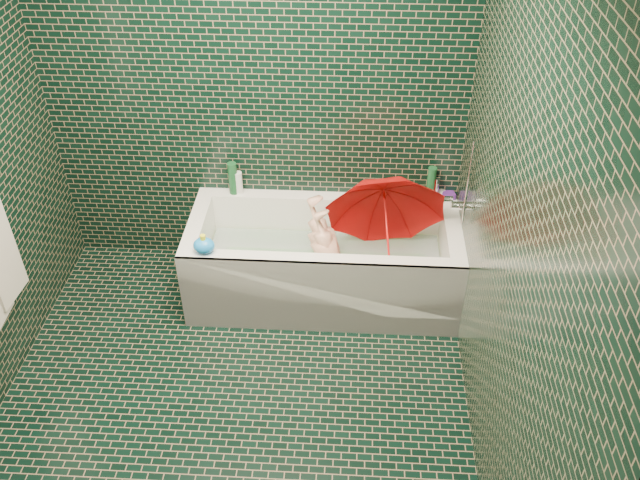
# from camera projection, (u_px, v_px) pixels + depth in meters

# --- Properties ---
(floor) EXTENTS (2.80, 2.80, 0.00)m
(floor) POSITION_uv_depth(u_px,v_px,m) (232.00, 413.00, 3.73)
(floor) COLOR black
(floor) RESTS_ON ground
(wall_back) EXTENTS (2.80, 0.00, 2.80)m
(wall_back) POSITION_uv_depth(u_px,v_px,m) (253.00, 92.00, 4.07)
(wall_back) COLOR black
(wall_back) RESTS_ON floor
(wall_right) EXTENTS (0.00, 2.80, 2.80)m
(wall_right) POSITION_uv_depth(u_px,v_px,m) (509.00, 243.00, 2.90)
(wall_right) COLOR black
(wall_right) RESTS_ON floor
(bathtub) EXTENTS (1.70, 0.75, 0.55)m
(bathtub) POSITION_uv_depth(u_px,v_px,m) (324.00, 269.00, 4.37)
(bathtub) COLOR white
(bathtub) RESTS_ON floor
(bath_mat) EXTENTS (1.35, 0.47, 0.01)m
(bath_mat) POSITION_uv_depth(u_px,v_px,m) (324.00, 273.00, 4.42)
(bath_mat) COLOR #49D129
(bath_mat) RESTS_ON bathtub
(water) EXTENTS (1.48, 0.53, 0.00)m
(water) POSITION_uv_depth(u_px,v_px,m) (324.00, 256.00, 4.33)
(water) COLOR silver
(water) RESTS_ON bathtub
(faucet) EXTENTS (0.18, 0.19, 0.55)m
(faucet) POSITION_uv_depth(u_px,v_px,m) (461.00, 201.00, 4.00)
(faucet) COLOR silver
(faucet) RESTS_ON wall_right
(child) EXTENTS (0.94, 0.51, 0.39)m
(child) POSITION_uv_depth(u_px,v_px,m) (332.00, 259.00, 4.29)
(child) COLOR #EEB195
(child) RESTS_ON bathtub
(umbrella) EXTENTS (0.84, 0.93, 0.97)m
(umbrella) POSITION_uv_depth(u_px,v_px,m) (387.00, 229.00, 4.09)
(umbrella) COLOR red
(umbrella) RESTS_ON bathtub
(soap_bottle_a) EXTENTS (0.13, 0.13, 0.27)m
(soap_bottle_a) POSITION_uv_depth(u_px,v_px,m) (442.00, 198.00, 4.41)
(soap_bottle_a) COLOR white
(soap_bottle_a) RESTS_ON bathtub
(soap_bottle_b) EXTENTS (0.10, 0.10, 0.19)m
(soap_bottle_b) POSITION_uv_depth(u_px,v_px,m) (450.00, 201.00, 4.39)
(soap_bottle_b) COLOR #50217D
(soap_bottle_b) RESTS_ON bathtub
(soap_bottle_c) EXTENTS (0.16, 0.16, 0.15)m
(soap_bottle_c) POSITION_uv_depth(u_px,v_px,m) (426.00, 201.00, 4.39)
(soap_bottle_c) COLOR #164D26
(soap_bottle_c) RESTS_ON bathtub
(bottle_right_tall) EXTENTS (0.06, 0.06, 0.24)m
(bottle_right_tall) POSITION_uv_depth(u_px,v_px,m) (431.00, 184.00, 4.33)
(bottle_right_tall) COLOR #164D26
(bottle_right_tall) RESTS_ON bathtub
(bottle_right_pump) EXTENTS (0.05, 0.05, 0.16)m
(bottle_right_pump) POSITION_uv_depth(u_px,v_px,m) (435.00, 188.00, 4.36)
(bottle_right_pump) COLOR silver
(bottle_right_pump) RESTS_ON bathtub
(bottle_left_tall) EXTENTS (0.06, 0.06, 0.22)m
(bottle_left_tall) POSITION_uv_depth(u_px,v_px,m) (233.00, 178.00, 4.40)
(bottle_left_tall) COLOR #164D26
(bottle_left_tall) RESTS_ON bathtub
(bottle_left_short) EXTENTS (0.07, 0.07, 0.16)m
(bottle_left_short) POSITION_uv_depth(u_px,v_px,m) (239.00, 183.00, 4.42)
(bottle_left_short) COLOR white
(bottle_left_short) RESTS_ON bathtub
(rubber_duck) EXTENTS (0.11, 0.09, 0.09)m
(rubber_duck) POSITION_uv_depth(u_px,v_px,m) (406.00, 193.00, 4.40)
(rubber_duck) COLOR #FFFC1A
(rubber_duck) RESTS_ON bathtub
(bath_toy) EXTENTS (0.13, 0.11, 0.12)m
(bath_toy) POSITION_uv_depth(u_px,v_px,m) (204.00, 245.00, 3.93)
(bath_toy) COLOR #1B89F4
(bath_toy) RESTS_ON bathtub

